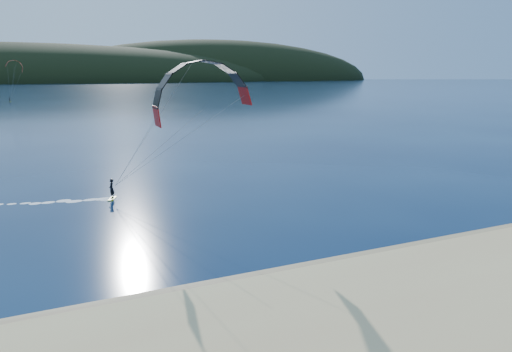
{
  "coord_description": "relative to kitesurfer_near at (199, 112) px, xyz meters",
  "views": [
    {
      "loc": [
        -9.42,
        -17.62,
        11.85
      ],
      "look_at": [
        2.63,
        10.0,
        5.0
      ],
      "focal_mm": 31.61,
      "sensor_mm": 36.0,
      "label": 1
    }
  ],
  "objects": [
    {
      "name": "wet_sand",
      "position": [
        -1.85,
        -16.19,
        -8.52
      ],
      "size": [
        220.0,
        2.5,
        0.1
      ],
      "color": "#8D7452",
      "rests_on": "ground"
    },
    {
      "name": "kitesurfer_near",
      "position": [
        0.0,
        0.0,
        0.0
      ],
      "size": [
        22.76,
        9.11,
        12.59
      ],
      "color": "#B9CA17",
      "rests_on": "ground"
    },
    {
      "name": "kitesurfer_far",
      "position": [
        -26.8,
        181.37,
        5.37
      ],
      "size": [
        7.49,
        6.29,
        16.99
      ],
      "color": "#B9CA17",
      "rests_on": "ground"
    },
    {
      "name": "ground",
      "position": [
        -1.85,
        -20.69,
        -8.57
      ],
      "size": [
        1800.0,
        1800.0,
        0.0
      ],
      "primitive_type": "plane",
      "color": "#071735",
      "rests_on": "ground"
    },
    {
      "name": "headland",
      "position": [
        -1.22,
        724.59,
        -8.57
      ],
      "size": [
        1200.0,
        310.0,
        140.0
      ],
      "color": "black",
      "rests_on": "ground"
    }
  ]
}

